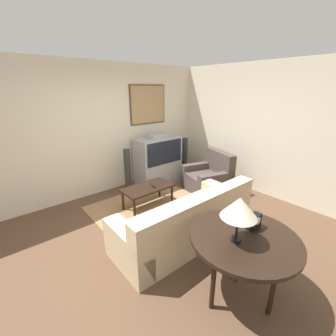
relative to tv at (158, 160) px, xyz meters
The scene contains 14 objects.
ground_plane 2.21m from the tv, 125.76° to the right, with size 12.00×12.00×0.00m, color brown.
wall_back 1.51m from the tv, 161.94° to the left, with size 12.00×0.10×2.70m.
wall_right 2.35m from the tv, 51.32° to the right, with size 0.06×12.00×2.70m.
area_rug 1.37m from the tv, 136.61° to the right, with size 2.08×1.59×0.01m.
tv is the anchor object (origin of this frame).
couch 2.31m from the tv, 117.31° to the right, with size 2.19×0.88×0.82m.
armchair 1.27m from the tv, 61.84° to the right, with size 1.05×1.10×0.88m.
coffee_table 1.27m from the tv, 136.86° to the right, with size 0.97×0.50×0.43m.
console_table 3.34m from the tv, 112.15° to the right, with size 1.13×1.13×0.74m.
table_lamp 3.41m from the tv, 114.34° to the right, with size 0.36×0.36×0.48m.
mantel_clock 3.25m from the tv, 108.99° to the right, with size 0.17×0.10×0.17m.
remote 1.25m from the tv, 132.47° to the right, with size 0.08×0.17×0.02m.
speaker_tower_left 0.87m from the tv, behind, with size 0.24×0.24×0.98m.
speaker_tower_right 0.87m from the tv, ahead, with size 0.24×0.24×0.98m.
Camera 1 is at (-1.88, -2.34, 2.19)m, focal length 24.00 mm.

